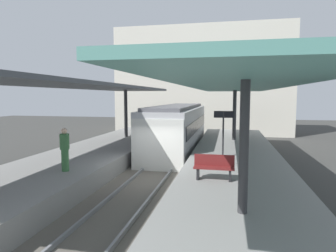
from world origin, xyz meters
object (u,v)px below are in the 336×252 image
object	(u,v)px
platform_bench	(214,166)
platform_sign	(223,123)
commuter_train	(177,128)
passenger_near_bench	(65,149)

from	to	relation	value
platform_bench	platform_sign	distance (m)	4.10
commuter_train	platform_sign	distance (m)	6.44
platform_sign	passenger_near_bench	bearing A→B (deg)	-146.53
passenger_near_bench	commuter_train	bearing A→B (deg)	73.69
platform_bench	passenger_near_bench	size ratio (longest dim) A/B	0.83
passenger_near_bench	platform_bench	bearing A→B (deg)	0.03
platform_bench	commuter_train	bearing A→B (deg)	107.36
platform_sign	passenger_near_bench	xyz separation A→B (m)	(-5.95, -3.93, -0.75)
commuter_train	platform_sign	world-z (taller)	commuter_train
platform_sign	platform_bench	bearing A→B (deg)	-93.29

